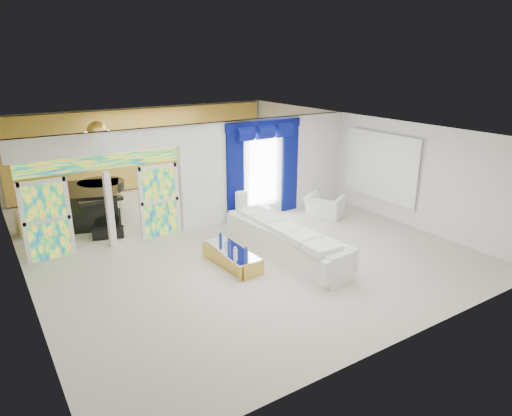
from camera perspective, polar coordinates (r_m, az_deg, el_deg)
floor at (r=12.68m, az=-4.08°, el=-3.50°), size 12.00×12.00×0.00m
dividing_wall at (r=14.11m, az=1.50°, el=5.22°), size 5.70×0.18×3.00m
dividing_header at (r=11.85m, az=-19.09°, el=7.71°), size 4.30×0.18×0.55m
stained_panel_left at (r=12.02m, az=-24.79°, el=-1.39°), size 0.95×0.04×2.00m
stained_panel_right at (r=12.65m, az=-12.05°, el=0.89°), size 0.95×0.04×2.00m
stained_transom at (r=11.94m, az=-18.85°, el=5.47°), size 4.00×0.05×0.35m
window_pane at (r=13.90m, az=0.88°, el=4.81°), size 1.00×0.02×2.30m
blue_drape_left at (r=13.38m, az=-2.63°, el=4.03°), size 0.55×0.10×2.80m
blue_drape_right at (r=14.45m, az=4.26°, el=5.09°), size 0.55×0.10×2.80m
blue_pelmet at (r=13.62m, az=0.98°, el=10.40°), size 2.60×0.12×0.25m
wall_mirror at (r=14.43m, az=15.32°, el=5.07°), size 0.04×2.70×1.90m
gold_curtains at (r=17.48m, az=-13.63°, el=7.30°), size 9.70×0.12×2.90m
white_sofa at (r=11.24m, az=3.71°, el=-4.45°), size 1.19×3.88×0.73m
coffee_table at (r=10.86m, az=-3.05°, el=-6.27°), size 0.74×1.77×0.38m
console_table at (r=13.57m, az=-0.74°, el=-1.01°), size 1.27×0.51×0.41m
table_lamp at (r=13.27m, az=-1.84°, el=0.78°), size 0.36×0.36×0.58m
armchair at (r=14.16m, az=8.65°, el=0.21°), size 1.34×1.39×0.69m
grand_piano at (r=14.47m, az=-19.89°, el=0.41°), size 2.14×2.45×1.04m
piano_bench at (r=13.11m, az=-18.05°, el=-3.00°), size 0.88×0.56×0.27m
tv_console at (r=14.12m, az=-26.83°, el=-1.60°), size 0.57×0.54×0.74m
chandelier at (r=14.29m, az=-19.34°, el=9.07°), size 0.60×0.60×0.60m
decanters at (r=10.70m, az=-2.98°, el=-4.99°), size 0.22×1.24×0.24m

